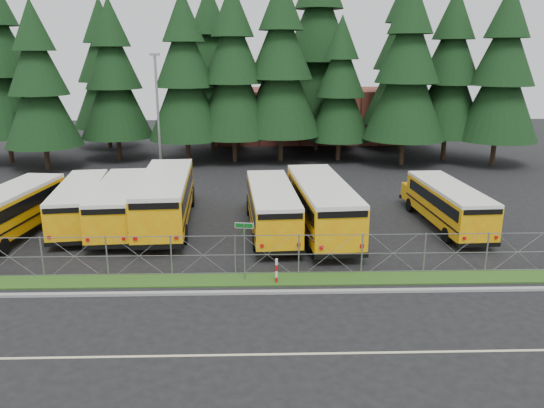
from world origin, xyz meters
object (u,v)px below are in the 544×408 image
Objects in this scene: bus_3 at (166,200)px; street_sign at (244,239)px; bus_5 at (271,209)px; bus_east at (446,206)px; light_standard at (158,115)px; bus_6 at (321,206)px; bus_0 at (13,213)px; bus_1 at (82,205)px; bus_2 at (121,205)px; striped_bollard at (277,271)px.

bus_3 reaches higher than street_sign.
street_sign is (-1.41, -6.95, 0.63)m from bus_5.
light_standard is at bearing 144.99° from bus_east.
bus_0 is at bearing 176.44° from bus_6.
bus_1 is at bearing 139.96° from street_sign.
bus_6 is (17.64, 0.26, 0.16)m from bus_0.
light_standard is at bearing 120.58° from bus_5.
bus_6 reaches higher than bus_2.
bus_2 is at bearing 175.63° from bus_east.
striped_bollard is 22.20m from light_standard.
bus_east is (25.29, 0.99, -0.08)m from bus_0.
bus_3 is at bearing 165.72° from bus_6.
bus_2 is 12.38m from striped_bollard.
bus_1 is 11.54m from bus_5.
bus_5 is 15.76m from light_standard.
bus_east is at bearing -31.93° from light_standard.
bus_3 is at bearing 125.81° from striped_bollard.
street_sign is (10.04, -8.43, 0.71)m from bus_1.
bus_0 is at bearing -171.06° from bus_3.
bus_6 reaches higher than bus_east.
bus_0 is 14.88m from light_standard.
striped_bollard is at bearing -115.77° from bus_6.
light_standard reaches higher than bus_5.
bus_5 reaches higher than bus_0.
bus_east is 8.34× the size of striped_bollard.
bus_1 is 1.01× the size of bus_east.
bus_5 is at bearing 7.98° from bus_0.
bus_0 is 3.78m from bus_1.
street_sign is at bearing -47.75° from bus_1.
bus_6 is 7.69m from bus_east.
bus_3 is 1.02× the size of bus_6.
bus_5 reaches higher than bus_1.
bus_0 is at bearing 153.60° from street_sign.
bus_6 is 4.19× the size of street_sign.
bus_3 reaches higher than bus_6.
bus_0 is 1.05× the size of light_standard.
street_sign is 0.28× the size of light_standard.
bus_0 is 1.01× the size of bus_2.
bus_2 is at bearing -16.38° from bus_1.
bus_east is 13.19m from striped_bollard.
bus_3 is at bearing 19.22° from bus_0.
bus_1 is 0.86× the size of bus_6.
bus_3 is at bearing -78.58° from light_standard.
bus_3 is 1.13× the size of bus_5.
light_standard is at bearing 110.13° from street_sign.
bus_5 is at bearing 90.33° from striped_bollard.
bus_east is at bearing 37.25° from striped_bollard.
striped_bollard is 0.12× the size of light_standard.
bus_east is at bearing -0.02° from bus_5.
light_standard is (-2.23, 11.03, 3.92)m from bus_3.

